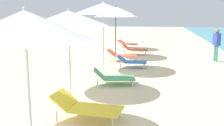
{
  "coord_description": "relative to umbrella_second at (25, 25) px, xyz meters",
  "views": [
    {
      "loc": [
        1.21,
        -1.52,
        2.46
      ],
      "look_at": [
        0.11,
        5.92,
        1.02
      ],
      "focal_mm": 44.37,
      "sensor_mm": 36.0,
      "label": 1
    }
  ],
  "objects": [
    {
      "name": "lounger_fourth_shoreside",
      "position": [
        1.43,
        6.93,
        -1.9
      ],
      "size": [
        1.25,
        0.63,
        0.51
      ],
      "rotation": [
        0.0,
        0.0,
        -0.0
      ],
      "color": "blue",
      "rests_on": "ground"
    },
    {
      "name": "umbrella_third",
      "position": [
        -0.08,
        2.92,
        0.04
      ],
      "size": [
        2.3,
        2.3,
        2.5
      ],
      "color": "silver",
      "rests_on": "ground"
    },
    {
      "name": "umbrella_fifth",
      "position": [
        0.41,
        9.34,
        0.17
      ],
      "size": [
        2.21,
        2.21,
        2.66
      ],
      "color": "#4C4C51",
      "rests_on": "ground"
    },
    {
      "name": "lounger_fifth_shoreside",
      "position": [
        1.3,
        10.51,
        -1.85
      ],
      "size": [
        1.39,
        0.6,
        0.62
      ],
      "rotation": [
        0.0,
        0.0,
        -0.01
      ],
      "color": "#D8593F",
      "rests_on": "ground"
    },
    {
      "name": "lounger_farthest_shoreside",
      "position": [
        0.67,
        13.32,
        -1.9
      ],
      "size": [
        1.42,
        0.91,
        0.5
      ],
      "rotation": [
        0.0,
        0.0,
        -0.23
      ],
      "color": "#D8593F",
      "rests_on": "ground"
    },
    {
      "name": "umbrella_farthest",
      "position": [
        0.02,
        12.33,
        0.26
      ],
      "size": [
        2.07,
        2.07,
        2.73
      ],
      "color": "olive",
      "rests_on": "ground"
    },
    {
      "name": "lounger_fifth_inland",
      "position": [
        0.83,
        8.31,
        -1.85
      ],
      "size": [
        1.4,
        0.67,
        0.6
      ],
      "rotation": [
        0.0,
        0.0,
        -0.01
      ],
      "color": "#D8593F",
      "rests_on": "ground"
    },
    {
      "name": "lounger_third_shoreside",
      "position": [
        1.03,
        4.09,
        -1.92
      ],
      "size": [
        1.47,
        0.95,
        0.56
      ],
      "rotation": [
        0.0,
        0.0,
        0.21
      ],
      "color": "#4CA572",
      "rests_on": "ground"
    },
    {
      "name": "umbrella_second",
      "position": [
        0.0,
        0.0,
        0.0
      ],
      "size": [
        2.48,
        2.48,
        2.52
      ],
      "color": "silver",
      "rests_on": "ground"
    },
    {
      "name": "person_walking_near",
      "position": [
        5.35,
        9.06,
        -1.24
      ],
      "size": [
        0.33,
        0.41,
        1.58
      ],
      "rotation": [
        0.0,
        0.0,
        3.49
      ],
      "color": "#3F9972",
      "rests_on": "ground"
    },
    {
      "name": "umbrella_fourth",
      "position": [
        0.37,
        5.99,
        0.33
      ],
      "size": [
        2.38,
        2.38,
        2.8
      ],
      "color": "silver",
      "rests_on": "ground"
    },
    {
      "name": "lounger_second_shoreside",
      "position": [
        0.87,
        0.99,
        -1.86
      ],
      "size": [
        1.63,
        0.88,
        0.62
      ],
      "rotation": [
        0.0,
        0.0,
        -0.13
      ],
      "color": "yellow",
      "rests_on": "ground"
    }
  ]
}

